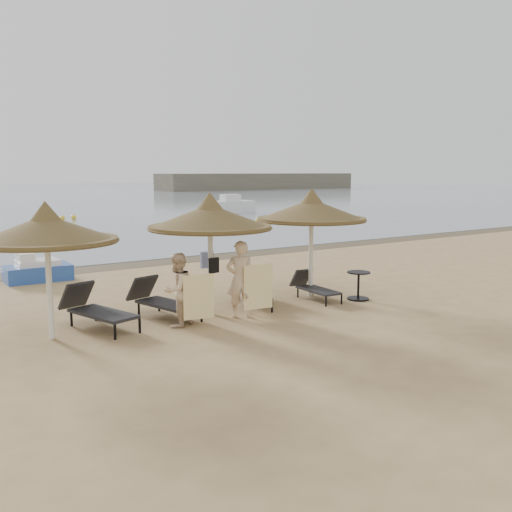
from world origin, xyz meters
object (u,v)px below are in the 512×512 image
Objects in this scene: palapa_left at (46,230)px; side_table at (358,286)px; lounger_far_left at (95,308)px; pedal_boat at (37,270)px; lounger_near_right at (252,289)px; lounger_far_right at (313,287)px; person_right at (240,273)px; person_left at (177,284)px; palapa_center at (210,218)px; palapa_right at (312,211)px; lounger_near_left at (160,300)px.

palapa_left is 3.78× the size of side_table.
pedal_boat is (0.24, 6.41, -0.09)m from lounger_far_left.
palapa_left reaches higher than lounger_near_right.
person_right is (-2.72, -0.58, 0.73)m from lounger_far_right.
pedal_boat reaches higher than side_table.
person_left reaches higher than lounger_near_right.
palapa_center is 1.34× the size of lounger_far_left.
palapa_right is 1.41× the size of person_right.
pedal_boat is at bearing 79.23° from palapa_left.
lounger_far_left is at bearing -157.65° from lounger_near_right.
lounger_near_left is at bearing 165.83° from side_table.
person_right is at bearing -50.83° from lounger_near_left.
lounger_near_right is 2.91m from side_table.
palapa_center is at bearing -30.97° from person_right.
person_left is at bearing 176.80° from side_table.
lounger_near_right is at bearing 167.38° from lounger_far_right.
palapa_left is 0.97× the size of palapa_center.
person_left is (1.56, -0.98, 0.54)m from lounger_far_left.
lounger_far_left is 6.95m from side_table.
lounger_near_left is (2.65, 0.43, -1.87)m from palapa_left.
palapa_right is at bearing 164.01° from person_left.
palapa_center reaches higher than lounger_near_left.
person_left is (-4.30, -0.46, 0.63)m from lounger_far_right.
lounger_far_left reaches higher than side_table.
lounger_near_left is 5.40m from side_table.
palapa_left is at bearing -177.75° from lounger_far_right.
lounger_near_left is 1.17m from person_left.
palapa_right is at bearing -47.85° from pedal_boat.
palapa_center is 3.37m from lounger_far_left.
pedal_boat is (-5.80, 6.61, -2.05)m from palapa_right.
lounger_far_left reaches higher than lounger_far_right.
palapa_right is 1.47× the size of lounger_near_right.
person_right is (-3.68, 0.18, 0.71)m from side_table.
palapa_center is 1.38× the size of lounger_near_left.
lounger_far_left is at bearing 20.16° from palapa_left.
palapa_left is 1.29× the size of lounger_far_left.
lounger_near_left is (-1.12, 0.49, -1.95)m from palapa_center.
person_left is 1.60m from person_right.
palapa_left is 5.59m from lounger_near_right.
person_right is at bearing 149.83° from person_left.
palapa_right is (3.32, 0.24, 0.02)m from palapa_center.
palapa_left reaches higher than person_right.
side_table is at bearing -53.45° from palapa_right.
person_right is at bearing -164.66° from lounger_far_right.
person_left is at bearing -137.46° from lounger_near_right.
palapa_left reaches higher than lounger_far_left.
lounger_near_right is at bearing 173.74° from person_left.
palapa_center is at bearing -178.08° from lounger_far_right.
lounger_far_left is at bearing 167.32° from lounger_near_left.
person_right is (0.43, -0.66, -1.29)m from palapa_center.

